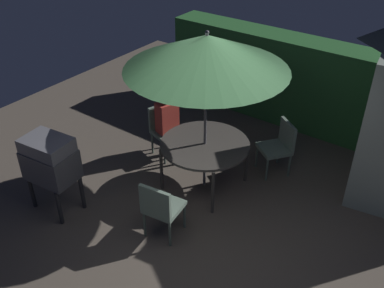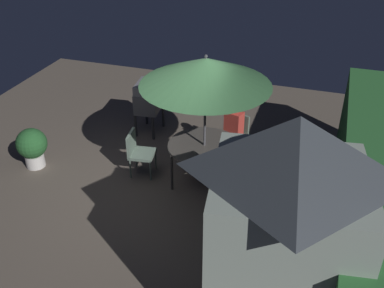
% 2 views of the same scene
% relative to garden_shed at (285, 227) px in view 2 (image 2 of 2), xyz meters
% --- Properties ---
extents(ground_plane, '(11.00, 11.00, 0.00)m').
position_rel_garden_shed_xyz_m(ground_plane, '(-2.08, -2.56, -1.52)').
color(ground_plane, brown).
extents(hedge_backdrop, '(5.97, 0.66, 1.68)m').
position_rel_garden_shed_xyz_m(hedge_backdrop, '(-2.08, 0.94, -0.68)').
color(hedge_backdrop, '#28602D').
rests_on(hedge_backdrop, ground).
extents(garden_shed, '(1.95, 2.06, 2.99)m').
position_rel_garden_shed_xyz_m(garden_shed, '(0.00, 0.00, 0.00)').
color(garden_shed, gray).
rests_on(garden_shed, ground).
extents(patio_table, '(1.37, 1.37, 0.78)m').
position_rel_garden_shed_xyz_m(patio_table, '(-2.64, -1.77, -0.80)').
color(patio_table, '#47423D').
rests_on(patio_table, ground).
extents(patio_umbrella, '(2.29, 2.29, 2.53)m').
position_rel_garden_shed_xyz_m(patio_umbrella, '(-2.64, -1.77, 0.70)').
color(patio_umbrella, '#4C4C51').
rests_on(patio_umbrella, ground).
extents(bbq_grill, '(0.75, 0.58, 1.20)m').
position_rel_garden_shed_xyz_m(bbq_grill, '(-4.09, -3.50, -0.68)').
color(bbq_grill, '#47474C').
rests_on(bbq_grill, ground).
extents(chair_near_shed, '(0.58, 0.58, 0.90)m').
position_rel_garden_shed_xyz_m(chair_near_shed, '(-3.72, -1.42, -1.00)').
color(chair_near_shed, slate).
rests_on(chair_near_shed, ground).
extents(chair_far_side, '(0.52, 0.52, 0.90)m').
position_rel_garden_shed_xyz_m(chair_far_side, '(-2.47, -3.05, -1.00)').
color(chair_far_side, slate).
rests_on(chair_far_side, ground).
extents(chair_toward_hedge, '(0.65, 0.65, 0.90)m').
position_rel_garden_shed_xyz_m(chair_toward_hedge, '(-1.88, -0.75, -1.00)').
color(chair_toward_hedge, slate).
rests_on(chair_toward_hedge, ground).
extents(potted_plant_by_shed, '(0.61, 0.61, 0.83)m').
position_rel_garden_shed_xyz_m(potted_plant_by_shed, '(-2.05, -5.15, -1.05)').
color(potted_plant_by_shed, silver).
rests_on(potted_plant_by_shed, ground).
extents(person_in_red, '(0.33, 0.40, 1.26)m').
position_rel_garden_shed_xyz_m(person_in_red, '(-3.64, -1.45, -0.74)').
color(person_in_red, '#CC3D33').
rests_on(person_in_red, ground).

